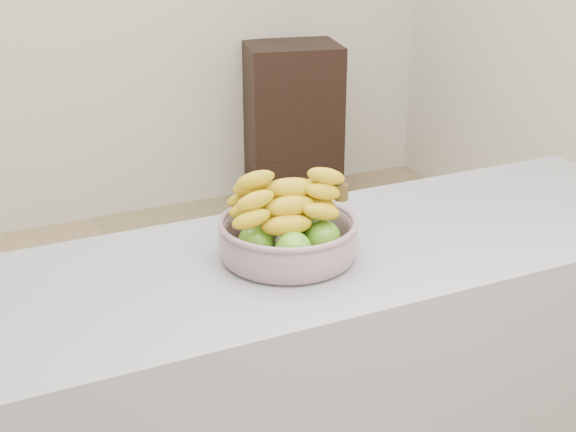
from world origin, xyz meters
name	(u,v)px	position (x,y,z in m)	size (l,w,h in m)	color
ground	(227,428)	(0.00, 0.00, 0.00)	(4.00, 4.00, 0.00)	#A08562
counter	(310,415)	(0.00, -0.60, 0.45)	(2.00, 0.60, 0.90)	gray
cabinet	(292,125)	(1.10, 1.78, 0.44)	(0.49, 0.39, 0.89)	black
fruit_bowl	(288,233)	(-0.06, -0.59, 0.96)	(0.31, 0.31, 0.19)	#91A0AF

